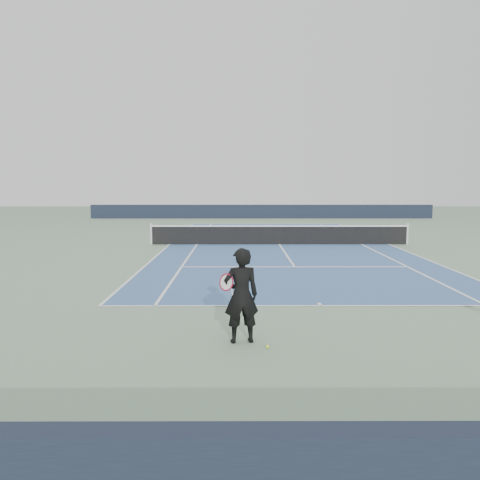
{
  "coord_description": "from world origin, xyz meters",
  "views": [
    {
      "loc": [
        -2.04,
        -23.16,
        3.01
      ],
      "look_at": [
        -1.99,
        -7.25,
        1.1
      ],
      "focal_mm": 35.0,
      "sensor_mm": 36.0,
      "label": 1
    }
  ],
  "objects": [
    {
      "name": "ground",
      "position": [
        0.0,
        0.0,
        0.0
      ],
      "size": [
        80.0,
        80.0,
        0.0
      ],
      "primitive_type": "plane",
      "color": "gray"
    },
    {
      "name": "court_surface",
      "position": [
        0.0,
        0.0,
        0.01
      ],
      "size": [
        10.97,
        23.77,
        0.01
      ],
      "primitive_type": "cube",
      "color": "#3C5D8E",
      "rests_on": "ground"
    },
    {
      "name": "tennis_net",
      "position": [
        0.0,
        0.0,
        0.5
      ],
      "size": [
        12.9,
        0.1,
        1.07
      ],
      "color": "silver",
      "rests_on": "ground"
    },
    {
      "name": "windscreen_far",
      "position": [
        0.0,
        17.88,
        0.6
      ],
      "size": [
        30.0,
        0.25,
        1.2
      ],
      "primitive_type": "cube",
      "color": "black",
      "rests_on": "ground"
    },
    {
      "name": "tennis_player",
      "position": [
        -1.99,
        -14.5,
        0.91
      ],
      "size": [
        0.84,
        0.61,
        1.83
      ],
      "color": "black",
      "rests_on": "ground"
    },
    {
      "name": "tennis_ball",
      "position": [
        -1.51,
        -14.86,
        0.03
      ],
      "size": [
        0.07,
        0.07,
        0.07
      ],
      "primitive_type": "sphere",
      "color": "yellow",
      "rests_on": "ground"
    }
  ]
}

